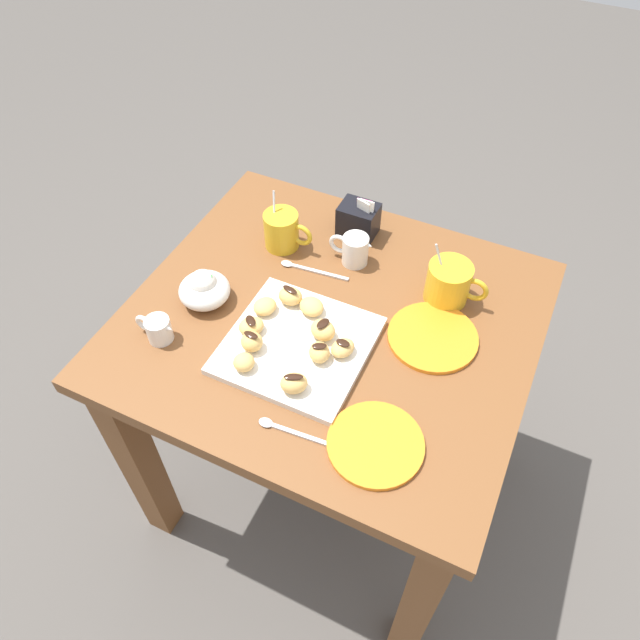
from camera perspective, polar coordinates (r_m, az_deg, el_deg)
ground_plane at (r=1.90m, az=0.72°, el=-14.54°), size 8.00×8.00×0.00m
dining_table at (r=1.40m, az=0.95°, el=-3.92°), size 0.85×0.77×0.74m
pastry_plate_square at (r=1.22m, az=-2.14°, el=-2.42°), size 0.28×0.28×0.02m
coffee_mug_mustard_left at (r=1.41m, az=-3.60°, el=8.60°), size 0.12×0.08×0.14m
coffee_mug_mustard_right at (r=1.31m, az=12.21°, el=3.55°), size 0.13×0.10×0.14m
cream_pitcher_white at (r=1.37m, az=3.30°, el=6.79°), size 0.10×0.06×0.07m
sugar_caddy at (r=1.45m, az=3.68°, el=9.51°), size 0.09×0.07×0.11m
ice_cream_bowl at (r=1.31m, az=-10.96°, el=2.94°), size 0.11×0.11×0.08m
chocolate_sauce_pitcher at (r=1.26m, az=-15.16°, el=-0.78°), size 0.09×0.05×0.06m
saucer_orange_left at (r=1.26m, az=10.67°, el=-1.59°), size 0.19×0.19×0.01m
saucer_orange_right at (r=1.10m, az=5.30°, el=-11.68°), size 0.18×0.18×0.01m
loose_spoon_near_saucer at (r=1.11m, az=-2.78°, el=-10.54°), size 0.16×0.03×0.01m
loose_spoon_by_plate at (r=1.38m, az=-1.32°, el=4.90°), size 0.16×0.03×0.01m
beignet_0 at (r=1.20m, az=-6.50°, el=-2.07°), size 0.06×0.06×0.04m
chocolate_drizzle_0 at (r=1.18m, az=-6.59°, el=-1.41°), size 0.03×0.02×0.00m
beignet_1 at (r=1.13m, az=-2.50°, el=-6.02°), size 0.07×0.06×0.04m
chocolate_drizzle_1 at (r=1.12m, az=-2.54°, el=-5.43°), size 0.04×0.03×0.00m
beignet_2 at (r=1.28m, az=-2.84°, el=2.29°), size 0.05×0.04×0.04m
chocolate_drizzle_2 at (r=1.26m, az=-2.88°, el=2.91°), size 0.04×0.02×0.00m
beignet_3 at (r=1.17m, az=-7.26°, el=-4.01°), size 0.06×0.06×0.03m
beignet_4 at (r=1.18m, az=-0.06°, el=-3.09°), size 0.06×0.06×0.04m
chocolate_drizzle_4 at (r=1.16m, az=-0.06°, el=-2.49°), size 0.03×0.03×0.00m
beignet_5 at (r=1.23m, az=-6.56°, el=-0.58°), size 0.07×0.07×0.03m
chocolate_drizzle_5 at (r=1.22m, az=-6.63°, el=-0.07°), size 0.04×0.03×0.00m
beignet_6 at (r=1.26m, az=-0.80°, el=1.29°), size 0.07×0.07×0.03m
beignet_7 at (r=1.27m, az=-5.27°, el=1.30°), size 0.06×0.06×0.03m
beignet_8 at (r=1.21m, az=0.28°, el=-0.96°), size 0.07×0.06×0.04m
chocolate_drizzle_8 at (r=1.20m, az=0.28°, el=-0.33°), size 0.03×0.04×0.00m
beignet_9 at (r=1.19m, az=2.18°, el=-2.68°), size 0.06×0.06×0.03m
chocolate_drizzle_9 at (r=1.18m, az=2.20°, el=-2.18°), size 0.03×0.02×0.00m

